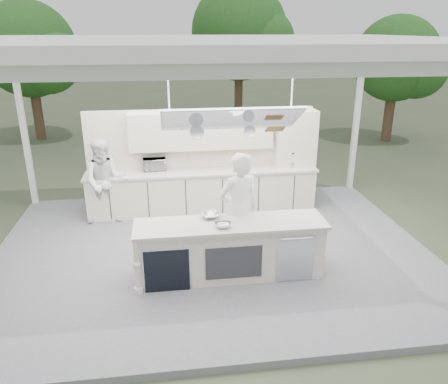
{
  "coord_description": "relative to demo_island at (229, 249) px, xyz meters",
  "views": [
    {
      "loc": [
        -0.77,
        -7.21,
        4.0
      ],
      "look_at": [
        0.27,
        0.4,
        1.11
      ],
      "focal_mm": 35.0,
      "sensor_mm": 36.0,
      "label": 1
    }
  ],
  "objects": [
    {
      "name": "ground",
      "position": [
        -0.18,
        0.91,
        -0.6
      ],
      "size": [
        90.0,
        90.0,
        0.0
      ],
      "primitive_type": "plane",
      "color": "#414C34",
      "rests_on": "ground"
    },
    {
      "name": "stage_deck",
      "position": [
        -0.18,
        0.91,
        -0.54
      ],
      "size": [
        8.0,
        6.0,
        0.12
      ],
      "primitive_type": "cube",
      "color": "slate",
      "rests_on": "ground"
    },
    {
      "name": "tent",
      "position": [
        -0.18,
        0.9,
        3.11
      ],
      "size": [
        8.2,
        6.2,
        3.86
      ],
      "color": "white",
      "rests_on": "ground"
    },
    {
      "name": "demo_island",
      "position": [
        0.0,
        0.0,
        0.0
      ],
      "size": [
        3.1,
        0.79,
        0.95
      ],
      "color": "white",
      "rests_on": "stage_deck"
    },
    {
      "name": "back_counter",
      "position": [
        -0.18,
        2.81,
        0.0
      ],
      "size": [
        5.08,
        0.72,
        0.95
      ],
      "color": "white",
      "rests_on": "stage_deck"
    },
    {
      "name": "back_wall_unit",
      "position": [
        0.27,
        3.03,
        0.98
      ],
      "size": [
        5.05,
        0.48,
        2.25
      ],
      "color": "white",
      "rests_on": "stage_deck"
    },
    {
      "name": "tree_cluster",
      "position": [
        -0.34,
        10.68,
        2.69
      ],
      "size": [
        19.55,
        9.4,
        5.85
      ],
      "color": "brown",
      "rests_on": "ground"
    },
    {
      "name": "head_chef",
      "position": [
        0.22,
        0.4,
        0.52
      ],
      "size": [
        0.84,
        0.67,
        2.0
      ],
      "primitive_type": "imported",
      "rotation": [
        0.0,
        0.0,
        3.44
      ],
      "color": "white",
      "rests_on": "stage_deck"
    },
    {
      "name": "sous_chef",
      "position": [
        -2.23,
        2.46,
        0.43
      ],
      "size": [
        0.91,
        0.73,
        1.81
      ],
      "primitive_type": "imported",
      "rotation": [
        0.0,
        0.0,
        0.05
      ],
      "color": "silver",
      "rests_on": "stage_deck"
    },
    {
      "name": "toaster_oven",
      "position": [
        -1.22,
        2.99,
        0.61
      ],
      "size": [
        0.52,
        0.38,
        0.27
      ],
      "primitive_type": "imported",
      "rotation": [
        0.0,
        0.0,
        0.09
      ],
      "color": "silver",
      "rests_on": "back_counter"
    },
    {
      "name": "bowl_large",
      "position": [
        -0.28,
        0.26,
        0.51
      ],
      "size": [
        0.35,
        0.35,
        0.08
      ],
      "primitive_type": "imported",
      "rotation": [
        0.0,
        0.0,
        0.14
      ],
      "color": "silver",
      "rests_on": "demo_island"
    },
    {
      "name": "bowl_small",
      "position": [
        -0.12,
        -0.14,
        0.51
      ],
      "size": [
        0.33,
        0.33,
        0.08
      ],
      "primitive_type": "imported",
      "rotation": [
        0.0,
        0.0,
        -0.33
      ],
      "color": "silver",
      "rests_on": "demo_island"
    }
  ]
}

